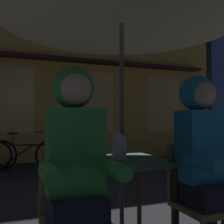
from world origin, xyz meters
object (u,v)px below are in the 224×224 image
person_left_hooded (76,155)px  street_lamp (209,39)px  patio_umbrella (122,1)px  cafe_table (122,172)px  chair_right (200,196)px  chair_left (73,211)px  person_right_hooded (204,149)px  bicycle_third (26,154)px  lantern (119,144)px

person_left_hooded → street_lamp: (3.33, 2.70, 1.87)m
patio_umbrella → person_left_hooded: patio_umbrella is taller
cafe_table → street_lamp: street_lamp is taller
cafe_table → chair_right: (0.48, -0.37, -0.15)m
chair_left → patio_umbrella: bearing=37.5°
person_right_hooded → bicycle_third: bearing=103.4°
person_left_hooded → chair_left: bearing=90.0°
lantern → street_lamp: (2.87, 2.27, 1.85)m
person_right_hooded → street_lamp: size_ratio=0.36×
lantern → person_right_hooded: size_ratio=0.17×
person_right_hooded → person_left_hooded: bearing=180.0°
person_right_hooded → bicycle_third: person_right_hooded is taller
chair_left → street_lamp: street_lamp is taller
patio_umbrella → lantern: (-0.02, 0.00, -1.20)m
chair_left → chair_right: (0.96, 0.00, 0.00)m
patio_umbrella → person_right_hooded: (0.48, -0.43, -1.21)m
street_lamp → patio_umbrella: bearing=-141.4°
chair_left → person_left_hooded: person_left_hooded is taller
lantern → chair_right: bearing=-36.6°
street_lamp → person_right_hooded: bearing=-131.3°
person_right_hooded → patio_umbrella: bearing=138.4°
chair_right → chair_left: bearing=180.0°
patio_umbrella → chair_left: 1.68m
person_left_hooded → street_lamp: 4.67m
bicycle_third → person_right_hooded: bearing=-76.6°
cafe_table → patio_umbrella: 1.42m
cafe_table → chair_left: size_ratio=0.85×
person_left_hooded → street_lamp: bearing=39.0°
cafe_table → bicycle_third: bicycle_third is taller
street_lamp → bicycle_third: street_lamp is taller
cafe_table → patio_umbrella: patio_umbrella is taller
cafe_table → bicycle_third: (-0.58, 4.00, -0.29)m
patio_umbrella → street_lamp: size_ratio=0.60×
person_right_hooded → street_lamp: bearing=48.7°
chair_left → bicycle_third: bearing=91.2°
patio_umbrella → lantern: bearing=169.7°
patio_umbrella → street_lamp: bearing=38.6°
chair_right → bicycle_third: (-1.06, 4.37, -0.14)m
person_right_hooded → bicycle_third: 4.57m
patio_umbrella → lantern: 1.20m
patio_umbrella → chair_left: patio_umbrella is taller
patio_umbrella → street_lamp: 3.70m
chair_right → patio_umbrella: bearing=142.5°
patio_umbrella → bicycle_third: size_ratio=1.40×
cafe_table → chair_left: 0.62m
cafe_table → person_left_hooded: person_left_hooded is taller
patio_umbrella → chair_right: patio_umbrella is taller
patio_umbrella → chair_right: bearing=-37.5°
chair_right → person_left_hooded: size_ratio=0.62×
street_lamp → bicycle_third: (-3.42, 1.73, -2.37)m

